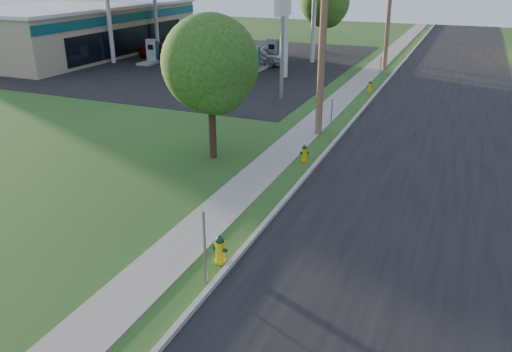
{
  "coord_description": "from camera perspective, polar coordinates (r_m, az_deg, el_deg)",
  "views": [
    {
      "loc": [
        5.49,
        -4.99,
        7.33
      ],
      "look_at": [
        0.0,
        8.0,
        1.4
      ],
      "focal_mm": 35.0,
      "sensor_mm": 36.0,
      "label": 1
    }
  ],
  "objects": [
    {
      "name": "hydrant_far",
      "position": [
        32.85,
        12.9,
        9.94
      ],
      "size": [
        0.34,
        0.31,
        0.68
      ],
      "color": "#FEBA0A",
      "rests_on": "ground"
    },
    {
      "name": "hydrant_mid",
      "position": [
        20.36,
        5.57,
        2.62
      ],
      "size": [
        0.36,
        0.32,
        0.7
      ],
      "color": "#E3AD07",
      "rests_on": "ground"
    },
    {
      "name": "car_red",
      "position": [
        44.48,
        -10.57,
        13.84
      ],
      "size": [
        5.39,
        3.87,
        1.36
      ],
      "primitive_type": "imported",
      "rotation": [
        0.0,
        0.0,
        1.2
      ],
      "color": "maroon",
      "rests_on": "ground"
    },
    {
      "name": "car_silver",
      "position": [
        41.2,
        0.18,
        13.61
      ],
      "size": [
        4.44,
        1.92,
        1.49
      ],
      "primitive_type": "imported",
      "rotation": [
        0.0,
        0.0,
        1.53
      ],
      "color": "#AFB1B7",
      "rests_on": "ground"
    },
    {
      "name": "fuel_pump_sw",
      "position": [
        46.25,
        -8.88,
        14.34
      ],
      "size": [
        1.2,
        3.2,
        1.9
      ],
      "color": "#A19E94",
      "rests_on": "ground"
    },
    {
      "name": "road",
      "position": [
        16.71,
        17.18,
        -4.28
      ],
      "size": [
        8.0,
        120.0,
        0.02
      ],
      "primitive_type": "cube",
      "color": "black",
      "rests_on": "ground"
    },
    {
      "name": "curb",
      "position": [
        17.39,
        4.09,
        -1.92
      ],
      "size": [
        0.15,
        120.0,
        0.15
      ],
      "primitive_type": "cube",
      "color": "#A19E94",
      "rests_on": "ground"
    },
    {
      "name": "tree_verge",
      "position": [
        19.8,
        -5.08,
        12.21
      ],
      "size": [
        3.82,
        3.82,
        5.78
      ],
      "color": "#311F15",
      "rests_on": "ground"
    },
    {
      "name": "sidewalk",
      "position": [
        17.99,
        -1.19,
        -1.19
      ],
      "size": [
        1.5,
        120.0,
        0.03
      ],
      "primitive_type": "cube",
      "color": "gray",
      "rests_on": "ground"
    },
    {
      "name": "price_pylon",
      "position": [
        29.31,
        3.1,
        19.07
      ],
      "size": [
        0.34,
        2.04,
        6.85
      ],
      "color": "gray",
      "rests_on": "ground"
    },
    {
      "name": "hydrant_near",
      "position": [
        13.42,
        -4.14,
        -8.35
      ],
      "size": [
        0.42,
        0.38,
        0.82
      ],
      "color": "yellow",
      "rests_on": "ground"
    },
    {
      "name": "tree_lot",
      "position": [
        47.15,
        7.96,
        18.88
      ],
      "size": [
        4.37,
        4.37,
        6.62
      ],
      "color": "#311F15",
      "rests_on": "ground"
    },
    {
      "name": "sign_post_far",
      "position": [
        34.19,
        13.98,
        11.48
      ],
      "size": [
        0.05,
        0.04,
        2.0
      ],
      "primitive_type": "cube",
      "color": "gray",
      "rests_on": "ground"
    },
    {
      "name": "fuel_pump_nw",
      "position": [
        42.94,
        -11.71,
        13.5
      ],
      "size": [
        1.2,
        3.2,
        1.9
      ],
      "color": "#A19E94",
      "rests_on": "ground"
    },
    {
      "name": "fuel_pump_ne",
      "position": [
        38.64,
        -0.28,
        12.96
      ],
      "size": [
        1.2,
        3.2,
        1.9
      ],
      "color": "#A19E94",
      "rests_on": "ground"
    },
    {
      "name": "utility_pole_far",
      "position": [
        40.53,
        15.02,
        18.51
      ],
      "size": [
        1.4,
        0.32,
        9.5
      ],
      "color": "brown",
      "rests_on": "ground"
    },
    {
      "name": "sign_post_mid",
      "position": [
        22.54,
        8.58,
        6.24
      ],
      "size": [
        0.05,
        0.04,
        2.0
      ],
      "primitive_type": "cube",
      "color": "gray",
      "rests_on": "ground"
    },
    {
      "name": "convenience_store",
      "position": [
        49.5,
        -18.99,
        15.61
      ],
      "size": [
        10.4,
        22.4,
        4.25
      ],
      "color": "tan",
      "rests_on": "ground"
    },
    {
      "name": "utility_pole_mid",
      "position": [
        22.94,
        7.72,
        16.67
      ],
      "size": [
        1.4,
        0.32,
        9.8
      ],
      "color": "brown",
      "rests_on": "ground"
    },
    {
      "name": "fuel_pump_se",
      "position": [
        42.29,
        1.91,
        13.81
      ],
      "size": [
        1.2,
        3.2,
        1.9
      ],
      "color": "#A19E94",
      "rests_on": "ground"
    },
    {
      "name": "forecourt",
      "position": [
        43.4,
        -7.33,
        12.92
      ],
      "size": [
        26.0,
        28.0,
        0.02
      ],
      "primitive_type": "cube",
      "color": "black",
      "rests_on": "ground"
    },
    {
      "name": "sign_post_near",
      "position": [
        12.33,
        -5.87,
        -8.22
      ],
      "size": [
        0.05,
        0.04,
        2.0
      ],
      "primitive_type": "cube",
      "color": "gray",
      "rests_on": "ground"
    }
  ]
}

